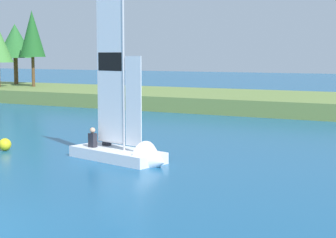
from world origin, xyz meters
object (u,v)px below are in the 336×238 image
object	(u,v)px
shoreline_tree_centre	(32,34)
channel_buoy	(5,144)
sailboat	(130,149)
shoreline_tree_left	(15,41)

from	to	relation	value
shoreline_tree_centre	channel_buoy	bearing A→B (deg)	-50.57
shoreline_tree_centre	sailboat	distance (m)	30.16
shoreline_tree_left	shoreline_tree_centre	size ratio (longest dim) A/B	0.86
sailboat	channel_buoy	distance (m)	5.49
shoreline_tree_centre	channel_buoy	xyz separation A→B (m)	(16.64, -20.23, -5.10)
shoreline_tree_left	sailboat	bearing A→B (deg)	-40.24
shoreline_tree_left	channel_buoy	bearing A→B (deg)	-47.36
shoreline_tree_left	channel_buoy	distance (m)	30.83
shoreline_tree_left	channel_buoy	world-z (taller)	shoreline_tree_left
shoreline_tree_left	shoreline_tree_centre	bearing A→B (deg)	-28.67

